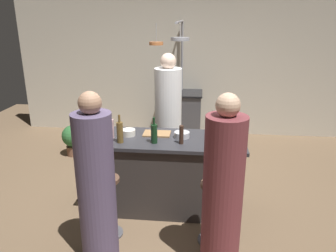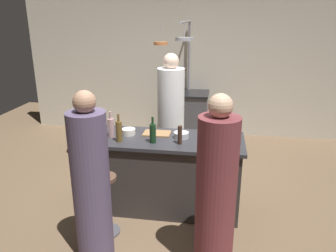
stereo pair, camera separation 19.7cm
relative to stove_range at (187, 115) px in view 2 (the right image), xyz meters
name	(u,v)px [view 2 (the right image)]	position (x,y,z in m)	size (l,w,h in m)	color
ground_plane	(166,206)	(0.00, -2.45, -0.45)	(9.00, 9.00, 0.00)	brown
back_wall	(190,67)	(0.00, 0.40, 0.85)	(6.40, 0.16, 2.60)	beige
kitchen_island	(166,173)	(0.00, -2.45, 0.01)	(1.80, 0.72, 0.90)	#332D2B
stove_range	(187,115)	(0.00, 0.00, 0.00)	(0.80, 0.64, 0.89)	#47474C
chef	(171,121)	(-0.07, -1.57, 0.38)	(0.38, 0.38, 1.78)	white
bar_stool_right	(208,211)	(0.53, -3.07, -0.07)	(0.28, 0.28, 0.68)	#4C4C51
guest_right	(216,195)	(0.60, -3.43, 0.33)	(0.35, 0.35, 1.68)	brown
bar_stool_left	(105,202)	(-0.55, -3.07, -0.07)	(0.28, 0.28, 0.68)	#4C4C51
guest_left	(91,185)	(-0.54, -3.42, 0.32)	(0.35, 0.35, 1.66)	#594C6B
overhead_pot_rack	(183,54)	(-0.04, -0.50, 1.20)	(0.59, 1.49, 2.17)	gray
potted_plant	(79,137)	(-1.73, -1.03, -0.15)	(0.36, 0.36, 0.52)	brown
cutting_board	(157,133)	(-0.13, -2.33, 0.46)	(0.32, 0.22, 0.02)	#997047
pepper_mill	(180,135)	(0.18, -2.60, 0.56)	(0.05, 0.05, 0.21)	#382319
wine_bottle_rose	(111,127)	(-0.64, -2.50, 0.57)	(0.07, 0.07, 0.31)	#B78C8E
wine_bottle_red	(153,133)	(-0.12, -2.61, 0.57)	(0.07, 0.07, 0.30)	#143319
wine_bottle_amber	(119,131)	(-0.50, -2.63, 0.58)	(0.07, 0.07, 0.32)	brown
wine_bottle_white	(216,138)	(0.57, -2.66, 0.57)	(0.07, 0.07, 0.30)	gray
wine_glass_by_chef	(230,138)	(0.72, -2.63, 0.56)	(0.07, 0.07, 0.15)	silver
wine_glass_near_left_guest	(103,129)	(-0.73, -2.54, 0.56)	(0.07, 0.07, 0.15)	silver
mixing_bowl_wooden	(216,137)	(0.58, -2.42, 0.49)	(0.15, 0.15, 0.08)	brown
mixing_bowl_steel	(181,135)	(0.17, -2.41, 0.49)	(0.18, 0.18, 0.07)	#B7B7BC
mixing_bowl_ceramic	(129,132)	(-0.46, -2.40, 0.49)	(0.16, 0.16, 0.07)	silver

